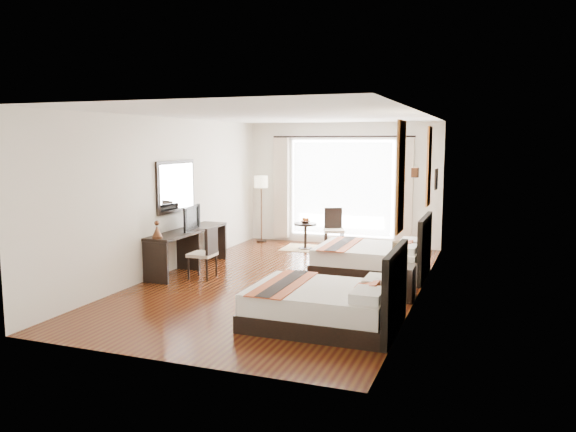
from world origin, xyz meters
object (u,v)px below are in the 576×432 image
(television, at_px, (188,218))
(fruit_bowl, at_px, (306,222))
(bed_far, at_px, (375,258))
(console_desk, at_px, (188,250))
(side_table, at_px, (305,236))
(vase, at_px, (401,263))
(window_chair, at_px, (334,237))
(nightstand, at_px, (400,282))
(desk_chair, at_px, (203,263))
(bed_near, at_px, (328,304))
(floor_lamp, at_px, (261,186))
(table_lamp, at_px, (400,249))

(television, bearing_deg, fruit_bowl, -36.89)
(bed_far, height_order, fruit_bowl, bed_far)
(console_desk, relative_size, side_table, 3.78)
(vase, height_order, window_chair, window_chair)
(side_table, bearing_deg, nightstand, -51.22)
(console_desk, xyz_separation_m, desk_chair, (0.59, -0.49, -0.10))
(vase, distance_m, fruit_bowl, 4.26)
(bed_near, relative_size, television, 2.46)
(television, distance_m, side_table, 3.09)
(floor_lamp, bearing_deg, bed_far, -36.06)
(television, relative_size, fruit_bowl, 3.66)
(side_table, bearing_deg, bed_far, -43.19)
(vase, xyz_separation_m, side_table, (-2.62, 3.35, -0.28))
(table_lamp, distance_m, window_chair, 3.93)
(bed_far, xyz_separation_m, vase, (0.70, -1.55, 0.29))
(nightstand, xyz_separation_m, floor_lamp, (-3.88, 3.77, 1.07))
(console_desk, distance_m, window_chair, 3.48)
(bed_far, distance_m, desk_chair, 3.05)
(table_lamp, xyz_separation_m, console_desk, (-3.97, 0.51, -0.37))
(television, distance_m, fruit_bowl, 3.04)
(console_desk, bearing_deg, nightstand, -8.21)
(vase, bearing_deg, bed_far, 114.36)
(bed_near, height_order, table_lamp, bed_near)
(television, bearing_deg, nightstand, -107.68)
(table_lamp, xyz_separation_m, fruit_bowl, (-2.57, 3.18, -0.14))
(nightstand, height_order, vase, vase)
(console_desk, height_order, side_table, console_desk)
(table_lamp, relative_size, vase, 2.43)
(nightstand, height_order, window_chair, window_chair)
(bed_near, distance_m, bed_far, 3.02)
(table_lamp, height_order, side_table, table_lamp)
(floor_lamp, relative_size, fruit_bowl, 7.36)
(floor_lamp, bearing_deg, table_lamp, -43.84)
(table_lamp, bearing_deg, side_table, 129.04)
(nightstand, distance_m, desk_chair, 3.42)
(fruit_bowl, bearing_deg, floor_lamp, 157.89)
(bed_far, relative_size, television, 2.50)
(floor_lamp, bearing_deg, console_desk, -92.17)
(vase, bearing_deg, floor_lamp, 135.17)
(console_desk, bearing_deg, bed_far, 14.53)
(console_desk, height_order, fruit_bowl, console_desk)
(nightstand, bearing_deg, window_chair, 120.31)
(television, bearing_deg, floor_lamp, -11.50)
(desk_chair, bearing_deg, console_desk, -41.32)
(nightstand, distance_m, window_chair, 3.97)
(bed_near, distance_m, vase, 1.65)
(television, relative_size, side_table, 1.34)
(bed_far, height_order, vase, bed_far)
(bed_far, bearing_deg, desk_chair, -153.65)
(table_lamp, bearing_deg, console_desk, 172.67)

